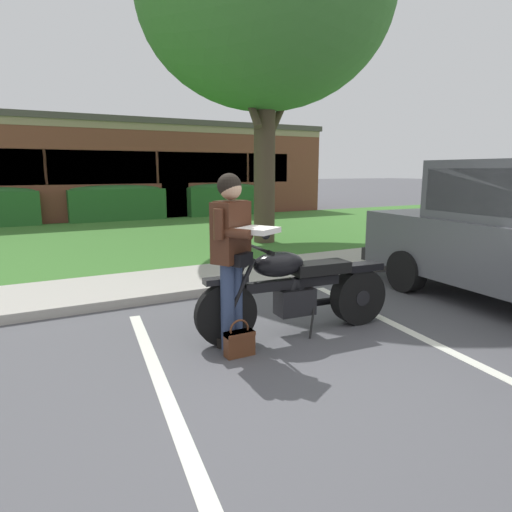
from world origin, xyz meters
The scene contains 12 objects.
ground_plane centered at (0.00, 0.00, 0.00)m, with size 140.00×140.00×0.00m, color #4C4C51.
curb_strip centered at (0.00, 2.87, 0.06)m, with size 60.00×0.20×0.12m, color #ADA89E.
concrete_walk centered at (0.00, 3.72, 0.04)m, with size 60.00×1.50×0.08m, color #ADA89E.
grass_lawn centered at (0.00, 8.60, 0.03)m, with size 60.00×8.26×0.06m, color #3D752D.
stall_stripe_0 centered at (-1.83, 0.20, 0.00)m, with size 0.12×4.40×0.01m, color silver.
stall_stripe_1 centered at (0.92, 0.20, 0.00)m, with size 0.12×4.40×0.01m, color silver.
motorcycle centered at (-0.07, 0.98, 0.48)m, with size 2.24×0.82×1.18m.
rider_person centered at (-0.91, 0.96, 1.01)m, with size 0.60×0.67×1.70m.
handbag centered at (-0.96, 0.73, 0.14)m, with size 0.28×0.13×0.36m.
hedge_center_left centered at (0.45, 12.84, 0.65)m, with size 3.16×0.90×1.24m.
hedge_center_right centered at (4.40, 12.84, 0.65)m, with size 2.93×0.90×1.24m.
brick_building centered at (-1.67, 18.14, 1.75)m, with size 21.17×10.73×3.50m.
Camera 1 is at (-2.75, -2.88, 1.73)m, focal length 31.66 mm.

